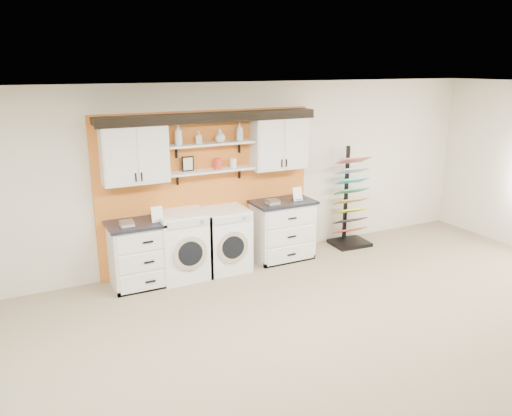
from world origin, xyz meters
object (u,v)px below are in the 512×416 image
base_cabinet_right (282,230)px  sample_rack (350,215)px  base_cabinet_left (143,253)px  washer (183,245)px  dryer (224,239)px

base_cabinet_right → sample_rack: (1.37, 0.04, 0.06)m
base_cabinet_left → washer: washer is taller
dryer → washer: bearing=180.0°
base_cabinet_left → dryer: 1.24m
washer → sample_rack: size_ratio=0.58×
base_cabinet_right → sample_rack: bearing=1.5°
washer → dryer: 0.66m
washer → base_cabinet_left: bearing=179.7°
base_cabinet_left → sample_rack: size_ratio=0.56×
base_cabinet_left → washer: bearing=-0.3°
base_cabinet_right → washer: washer is taller
base_cabinet_left → base_cabinet_right: base_cabinet_right is taller
dryer → base_cabinet_right: bearing=0.2°
base_cabinet_right → dryer: (-1.02, -0.00, -0.00)m
washer → dryer: (0.66, 0.00, -0.02)m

